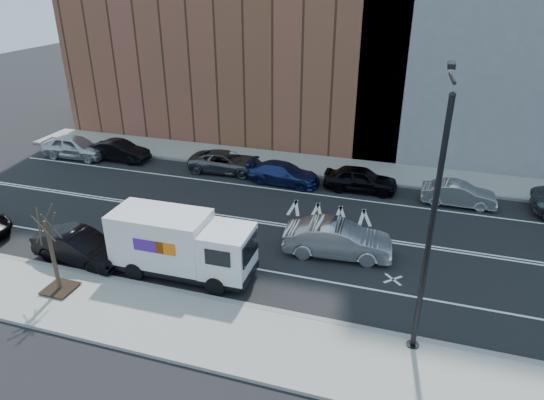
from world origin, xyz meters
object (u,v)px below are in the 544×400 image
Objects in this scene: fedex_van at (181,244)px; far_parked_b at (120,151)px; far_parked_a at (75,147)px; driving_sedan at (338,239)px.

far_parked_b is (-10.68, 11.44, -0.80)m from fedex_van.
fedex_van is 17.79m from far_parked_a.
driving_sedan is at bearing -111.56° from far_parked_a.
far_parked_a is 0.96× the size of driving_sedan.
far_parked_a reaches higher than far_parked_b.
fedex_van is at bearing -129.49° from far_parked_a.
driving_sedan is (6.12, 3.58, -0.67)m from fedex_van.
far_parked_b is at bearing 132.22° from fedex_van.
fedex_van is 1.48× the size of far_parked_b.
fedex_van is at bearing 115.11° from driving_sedan.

